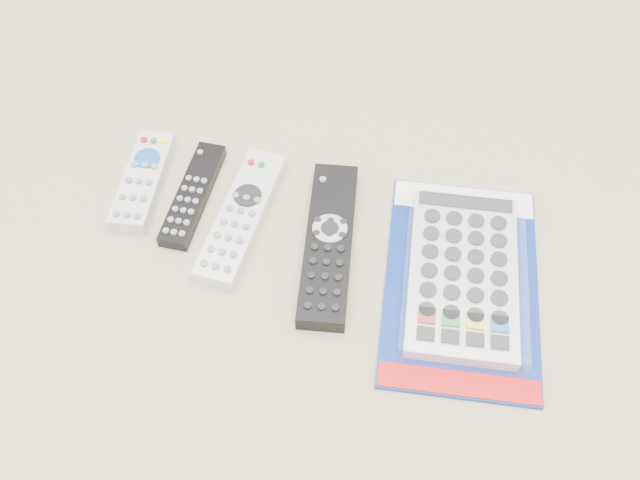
% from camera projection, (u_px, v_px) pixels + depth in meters
% --- Properties ---
extents(remote_small_grey, '(0.07, 0.16, 0.02)m').
position_uv_depth(remote_small_grey, '(143.00, 180.00, 0.94)').
color(remote_small_grey, silver).
rests_on(remote_small_grey, ground).
extents(remote_slim_black, '(0.04, 0.17, 0.02)m').
position_uv_depth(remote_slim_black, '(193.00, 195.00, 0.92)').
color(remote_slim_black, black).
rests_on(remote_slim_black, ground).
extents(remote_silver_dvd, '(0.06, 0.21, 0.02)m').
position_uv_depth(remote_silver_dvd, '(241.00, 217.00, 0.90)').
color(remote_silver_dvd, silver).
rests_on(remote_silver_dvd, ground).
extents(remote_large_black, '(0.09, 0.24, 0.03)m').
position_uv_depth(remote_large_black, '(329.00, 243.00, 0.88)').
color(remote_large_black, black).
rests_on(remote_large_black, ground).
extents(jumbo_remote_packaged, '(0.21, 0.32, 0.04)m').
position_uv_depth(jumbo_remote_packaged, '(463.00, 273.00, 0.84)').
color(jumbo_remote_packaged, navy).
rests_on(jumbo_remote_packaged, ground).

